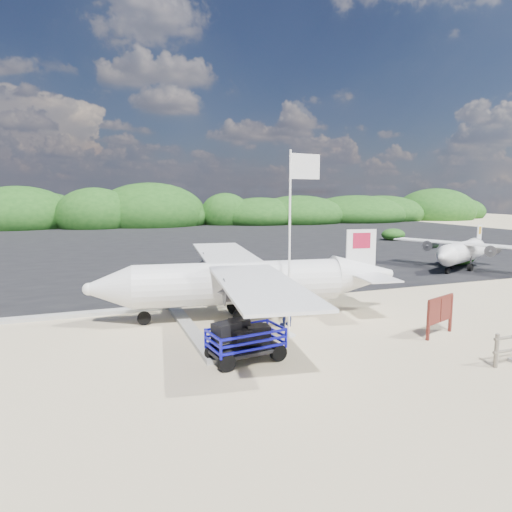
{
  "coord_description": "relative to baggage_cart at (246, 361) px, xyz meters",
  "views": [
    {
      "loc": [
        -7.8,
        -14.36,
        5.01
      ],
      "look_at": [
        -0.44,
        5.56,
        2.01
      ],
      "focal_mm": 32.0,
      "sensor_mm": 36.0,
      "label": 1
    }
  ],
  "objects": [
    {
      "name": "baggage_cart",
      "position": [
        0.0,
        0.0,
        0.0
      ],
      "size": [
        2.56,
        1.7,
        1.19
      ],
      "primitive_type": null,
      "rotation": [
        0.0,
        0.0,
        0.15
      ],
      "color": "#0D0CBD",
      "rests_on": "ground"
    },
    {
      "name": "flagpole",
      "position": [
        2.21,
        1.79,
        0.0
      ],
      "size": [
        1.37,
        0.8,
        6.4
      ],
      "primitive_type": null,
      "rotation": [
        0.0,
        0.0,
        0.22
      ],
      "color": "white",
      "rests_on": "ground"
    },
    {
      "name": "crew_b",
      "position": [
        4.42,
        5.41,
        0.77
      ],
      "size": [
        0.8,
        0.65,
        1.53
      ],
      "primitive_type": "imported",
      "rotation": [
        0.0,
        0.0,
        3.04
      ],
      "color": "#141B4B",
      "rests_on": "ground"
    },
    {
      "name": "lagoon",
      "position": [
        -5.44,
        3.52,
        0.0
      ],
      "size": [
        9.0,
        7.0,
        0.4
      ],
      "primitive_type": null,
      "color": "#B2B2B2",
      "rests_on": "ground"
    },
    {
      "name": "vegetation_band",
      "position": [
        3.56,
        57.02,
        0.0
      ],
      "size": [
        124.0,
        8.0,
        4.4
      ],
      "primitive_type": null,
      "color": "#B2B2B2",
      "rests_on": "ground"
    },
    {
      "name": "ground",
      "position": [
        3.56,
        2.02,
        0.0
      ],
      "size": [
        160.0,
        160.0,
        0.0
      ],
      "primitive_type": "plane",
      "color": "beige"
    },
    {
      "name": "asphalt_apron",
      "position": [
        3.56,
        32.02,
        0.0
      ],
      "size": [
        90.0,
        50.0,
        0.04
      ],
      "primitive_type": null,
      "color": "#B2B2B2",
      "rests_on": "ground"
    },
    {
      "name": "crew_a",
      "position": [
        4.17,
        3.98,
        0.92
      ],
      "size": [
        0.72,
        0.52,
        1.83
      ],
      "primitive_type": "imported",
      "rotation": [
        0.0,
        0.0,
        3.27
      ],
      "color": "#141B4B",
      "rests_on": "ground"
    },
    {
      "name": "crew_c",
      "position": [
        2.59,
        2.81,
        0.86
      ],
      "size": [
        1.04,
        0.5,
        1.73
      ],
      "primitive_type": "imported",
      "rotation": [
        0.0,
        0.0,
        3.22
      ],
      "color": "#141B4B",
      "rests_on": "ground"
    },
    {
      "name": "signboard",
      "position": [
        7.14,
        -0.08,
        0.0
      ],
      "size": [
        1.7,
        0.76,
        1.44
      ],
      "primitive_type": null,
      "rotation": [
        0.0,
        0.0,
        0.35
      ],
      "color": "maroon",
      "rests_on": "ground"
    },
    {
      "name": "aircraft_small",
      "position": [
        -7.75,
        39.27,
        0.0
      ],
      "size": [
        9.76,
        9.76,
        2.65
      ],
      "primitive_type": null,
      "rotation": [
        0.0,
        0.0,
        3.57
      ],
      "color": "#B2B2B2",
      "rests_on": "ground"
    },
    {
      "name": "aircraft_large",
      "position": [
        18.99,
        20.2,
        0.0
      ],
      "size": [
        16.66,
        16.66,
        4.42
      ],
      "primitive_type": null,
      "rotation": [
        0.0,
        0.0,
        3.0
      ],
      "color": "#B2B2B2",
      "rests_on": "ground"
    }
  ]
}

